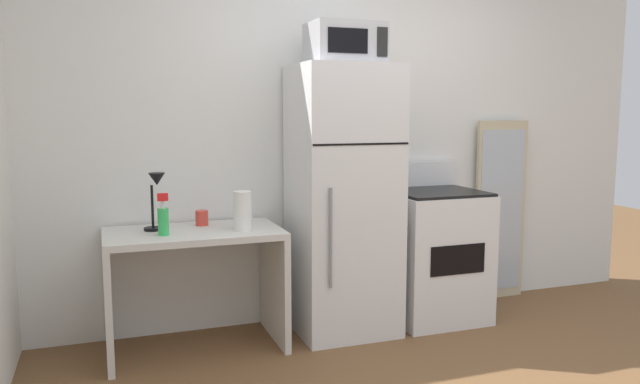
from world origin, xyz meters
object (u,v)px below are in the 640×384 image
Objects in this scene: desk at (195,268)px; oven_range at (434,254)px; refrigerator at (343,201)px; desk_lamp at (156,191)px; spray_bottle at (163,219)px; leaning_mirror at (500,210)px; coffee_mug at (202,218)px; paper_towel_roll at (243,211)px; microwave at (345,44)px.

oven_range is at bearing 0.18° from desk.
refrigerator is 0.82m from oven_range.
desk_lamp reaches higher than oven_range.
spray_bottle is 0.18× the size of leaning_mirror.
coffee_mug is (0.28, 0.08, -0.19)m from desk_lamp.
paper_towel_roll is at bearing -171.39° from refrigerator.
coffee_mug is 0.36m from spray_bottle.
coffee_mug is 0.38× the size of spray_bottle.
microwave is 1.89m from leaning_mirror.
refrigerator is 1.26× the size of leaning_mirror.
desk_lamp reaches higher than coffee_mug.
oven_range is at bearing -4.97° from coffee_mug.
oven_range reaches higher than paper_towel_roll.
microwave is at bearing -1.13° from desk.
desk is 1.70m from microwave.
paper_towel_roll is at bearing -19.07° from desk_lamp.
desk_lamp is 3.72× the size of coffee_mug.
coffee_mug reaches higher than desk.
microwave is (0.70, 0.08, 1.03)m from paper_towel_roll.
paper_towel_roll is at bearing -173.10° from microwave.
refrigerator reaches higher than oven_range.
microwave reaches higher than refrigerator.
coffee_mug is 0.92m from refrigerator.
leaning_mirror is (2.63, 0.19, -0.29)m from desk_lamp.
spray_bottle is 1.57m from microwave.
refrigerator reaches higher than paper_towel_roll.
oven_range reaches higher than coffee_mug.
desk is 2.44m from leaning_mirror.
coffee_mug is at bearing 169.72° from microwave.
leaning_mirror reaches higher than spray_bottle.
paper_towel_roll is at bearing -50.03° from coffee_mug.
microwave reaches higher than desk_lamp.
leaning_mirror is (1.43, 0.28, -1.20)m from microwave.
desk_lamp is 0.22m from spray_bottle.
desk is at bearing 178.87° from microwave.
oven_range is (1.68, 0.01, -0.05)m from desk.
desk_lamp is 2.65m from leaning_mirror.
paper_towel_roll is 0.22× the size of oven_range.
desk_lamp is 1.47× the size of paper_towel_roll.
oven_range is at bearing 2.03° from microwave.
desk_lamp is 1.50m from microwave.
paper_towel_roll is 1.46m from oven_range.
desk is at bearing -179.82° from oven_range.
desk_lamp is 0.54m from paper_towel_roll.
refrigerator is (0.98, 0.00, 0.37)m from desk.
refrigerator is 3.84× the size of microwave.
microwave is at bearing -168.94° from leaning_mirror.
refrigerator is at bearing -8.98° from coffee_mug.
oven_range is at bearing 0.30° from refrigerator.
spray_bottle reaches higher than paper_towel_roll.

